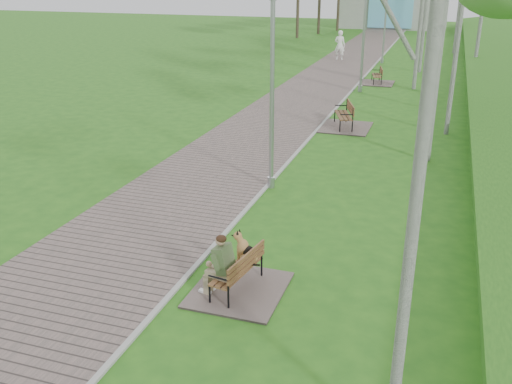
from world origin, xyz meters
TOP-DOWN VIEW (x-y plane):
  - ground at (0.00, 0.00)m, footprint 120.00×120.00m
  - walkway at (-1.75, 21.50)m, footprint 3.50×67.00m
  - kerb at (0.00, 21.50)m, footprint 0.10×67.00m
  - building_north at (-1.50, 50.97)m, footprint 10.00×5.20m
  - bench_main at (0.98, 0.59)m, footprint 1.55×1.72m
  - bench_second at (0.79, 12.21)m, footprint 1.81×2.02m
  - bench_third at (0.83, 21.13)m, footprint 1.58×1.76m
  - lamp_post_near at (0.10, 5.69)m, footprint 0.19×0.19m
  - lamp_post_second at (0.38, 18.80)m, footprint 0.19×0.19m
  - lamp_post_third at (0.30, 27.88)m, footprint 0.18×0.18m
  - pedestrian_near at (-2.37, 28.24)m, footprint 0.69×0.48m

SIDE VIEW (x-z plane):
  - ground at x=0.00m, z-range 0.00..0.00m
  - walkway at x=-1.75m, z-range 0.00..0.04m
  - kerb at x=0.00m, z-range 0.00..0.05m
  - bench_third at x=0.83m, z-range -0.31..0.66m
  - bench_second at x=0.79m, z-range -0.35..0.76m
  - bench_main at x=0.98m, z-range -0.30..1.05m
  - pedestrian_near at x=-2.37m, z-range 0.00..1.81m
  - building_north at x=-1.50m, z-range -0.01..3.99m
  - lamp_post_third at x=0.30m, z-range -0.15..4.41m
  - lamp_post_near at x=0.10m, z-range -0.16..4.67m
  - lamp_post_second at x=0.38m, z-range -0.16..4.84m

